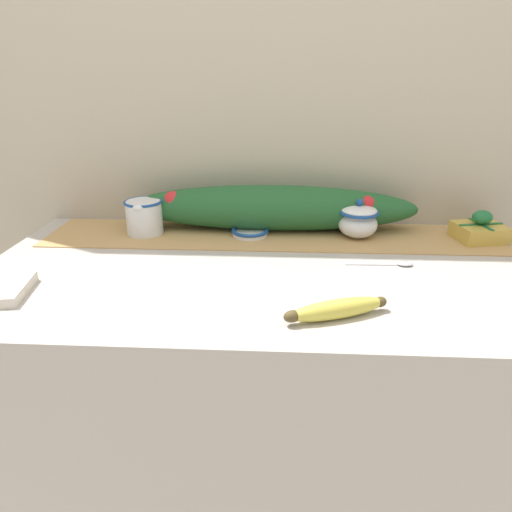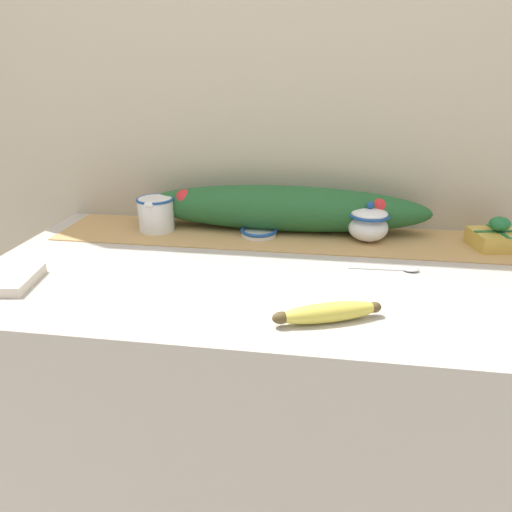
# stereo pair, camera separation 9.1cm
# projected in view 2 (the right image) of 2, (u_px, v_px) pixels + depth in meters

# --- Properties ---
(countertop) EXTENTS (1.42, 0.72, 0.94)m
(countertop) POSITION_uv_depth(u_px,v_px,m) (270.00, 418.00, 1.30)
(countertop) COLOR #B7B2AD
(countertop) RESTS_ON ground_plane
(back_wall) EXTENTS (2.22, 0.04, 2.40)m
(back_wall) POSITION_uv_depth(u_px,v_px,m) (288.00, 137.00, 1.37)
(back_wall) COLOR #B7AD99
(back_wall) RESTS_ON ground_plane
(table_runner) EXTENTS (1.31, 0.25, 0.00)m
(table_runner) POSITION_uv_depth(u_px,v_px,m) (281.00, 236.00, 1.33)
(table_runner) COLOR tan
(table_runner) RESTS_ON countertop
(cream_pitcher) EXTENTS (0.11, 0.13, 0.10)m
(cream_pitcher) POSITION_uv_depth(u_px,v_px,m) (156.00, 213.00, 1.36)
(cream_pitcher) COLOR white
(cream_pitcher) RESTS_ON countertop
(sugar_bowl) EXTENTS (0.11, 0.11, 0.11)m
(sugar_bowl) POSITION_uv_depth(u_px,v_px,m) (368.00, 223.00, 1.28)
(sugar_bowl) COLOR white
(sugar_bowl) RESTS_ON countertop
(small_dish) EXTENTS (0.11, 0.11, 0.02)m
(small_dish) POSITION_uv_depth(u_px,v_px,m) (259.00, 232.00, 1.33)
(small_dish) COLOR white
(small_dish) RESTS_ON countertop
(banana) EXTENTS (0.21, 0.11, 0.04)m
(banana) POSITION_uv_depth(u_px,v_px,m) (328.00, 313.00, 0.88)
(banana) COLOR #DBCC4C
(banana) RESTS_ON countertop
(spoon) EXTENTS (0.17, 0.03, 0.01)m
(spoon) POSITION_uv_depth(u_px,v_px,m) (406.00, 269.00, 1.10)
(spoon) COLOR #B7B7BC
(spoon) RESTS_ON countertop
(napkin_stack) EXTENTS (0.16, 0.16, 0.02)m
(napkin_stack) POSITION_uv_depth(u_px,v_px,m) (3.00, 280.00, 1.03)
(napkin_stack) COLOR silver
(napkin_stack) RESTS_ON countertop
(gift_box) EXTENTS (0.15, 0.13, 0.09)m
(gift_box) POSITION_uv_depth(u_px,v_px,m) (497.00, 237.00, 1.23)
(gift_box) COLOR gold
(gift_box) RESTS_ON countertop
(poinsettia_garland) EXTENTS (0.86, 0.15, 0.13)m
(poinsettia_garland) POSITION_uv_depth(u_px,v_px,m) (282.00, 208.00, 1.35)
(poinsettia_garland) COLOR #235B2D
(poinsettia_garland) RESTS_ON countertop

